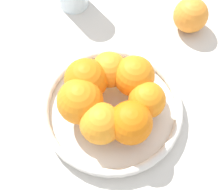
{
  "coord_description": "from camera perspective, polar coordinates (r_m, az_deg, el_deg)",
  "views": [
    {
      "loc": [
        0.14,
        0.24,
        0.56
      ],
      "look_at": [
        0.0,
        0.0,
        0.07
      ],
      "focal_mm": 50.0,
      "sensor_mm": 36.0,
      "label": 1
    }
  ],
  "objects": [
    {
      "name": "stray_orange",
      "position": [
        0.74,
        14.18,
        13.95
      ],
      "size": [
        0.08,
        0.08,
        0.08
      ],
      "primitive_type": "sphere",
      "color": "orange",
      "rests_on": "ground_plane"
    },
    {
      "name": "fruit_bowl",
      "position": [
        0.61,
        -0.0,
        -2.43
      ],
      "size": [
        0.28,
        0.28,
        0.03
      ],
      "color": "silver",
      "rests_on": "ground_plane"
    },
    {
      "name": "ground_plane",
      "position": [
        0.63,
        -0.0,
        -3.07
      ],
      "size": [
        4.0,
        4.0,
        0.0
      ],
      "primitive_type": "plane",
      "color": "beige"
    },
    {
      "name": "orange_pile",
      "position": [
        0.56,
        -0.44,
        -0.09
      ],
      "size": [
        0.19,
        0.19,
        0.08
      ],
      "color": "orange",
      "rests_on": "fruit_bowl"
    }
  ]
}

